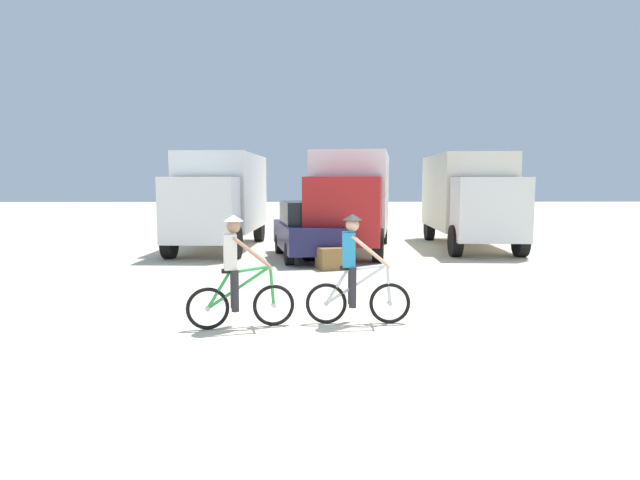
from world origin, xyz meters
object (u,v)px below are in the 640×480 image
(box_truck_cream_rv, at_px, (469,195))
(cyclist_orange_shirt, at_px, (237,276))
(box_truck_avon_van, at_px, (352,196))
(cyclist_cowboy_hat, at_px, (355,273))
(supply_crate, at_px, (331,258))
(sedan_parked, at_px, (309,230))
(box_truck_white_box, at_px, (221,196))

(box_truck_cream_rv, xyz_separation_m, cyclist_orange_shirt, (-6.92, -11.05, -1.03))
(box_truck_avon_van, xyz_separation_m, box_truck_cream_rv, (4.33, 0.95, 0.00))
(box_truck_avon_van, distance_m, cyclist_orange_shirt, 10.47)
(cyclist_orange_shirt, bearing_deg, box_truck_cream_rv, 57.96)
(cyclist_cowboy_hat, xyz_separation_m, supply_crate, (-0.16, 5.72, -0.55))
(sedan_parked, relative_size, cyclist_orange_shirt, 2.44)
(box_truck_cream_rv, relative_size, cyclist_cowboy_hat, 3.77)
(cyclist_orange_shirt, relative_size, supply_crate, 2.49)
(box_truck_cream_rv, relative_size, cyclist_orange_shirt, 3.77)
(box_truck_cream_rv, xyz_separation_m, supply_crate, (-5.18, -5.10, -1.58))
(box_truck_avon_van, xyz_separation_m, cyclist_cowboy_hat, (-0.69, -9.86, -1.03))
(box_truck_cream_rv, bearing_deg, cyclist_orange_shirt, -122.04)
(box_truck_cream_rv, bearing_deg, cyclist_cowboy_hat, -114.90)
(supply_crate, bearing_deg, box_truck_white_box, 127.96)
(box_truck_cream_rv, height_order, supply_crate, box_truck_cream_rv)
(box_truck_white_box, xyz_separation_m, sedan_parked, (3.14, -2.71, -0.99))
(box_truck_white_box, relative_size, cyclist_orange_shirt, 3.77)
(box_truck_cream_rv, height_order, sedan_parked, box_truck_cream_rv)
(box_truck_white_box, xyz_separation_m, cyclist_orange_shirt, (2.02, -10.77, -1.03))
(box_truck_avon_van, height_order, supply_crate, box_truck_avon_van)
(box_truck_cream_rv, bearing_deg, box_truck_avon_van, -167.59)
(box_truck_white_box, distance_m, sedan_parked, 4.27)
(box_truck_cream_rv, height_order, cyclist_cowboy_hat, box_truck_cream_rv)
(supply_crate, bearing_deg, sedan_parked, 106.32)
(supply_crate, bearing_deg, box_truck_cream_rv, 44.53)
(cyclist_cowboy_hat, bearing_deg, box_truck_white_box, 110.40)
(box_truck_avon_van, bearing_deg, box_truck_cream_rv, 12.41)
(box_truck_white_box, height_order, supply_crate, box_truck_white_box)
(box_truck_avon_van, height_order, cyclist_orange_shirt, box_truck_avon_van)
(box_truck_white_box, distance_m, box_truck_cream_rv, 8.94)
(box_truck_cream_rv, distance_m, cyclist_cowboy_hat, 11.97)
(cyclist_cowboy_hat, bearing_deg, box_truck_avon_van, 85.97)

